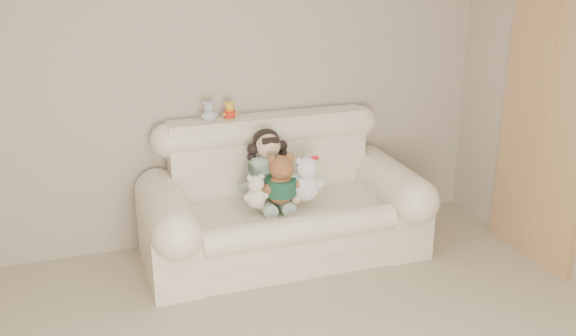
{
  "coord_description": "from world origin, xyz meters",
  "views": [
    {
      "loc": [
        -1.05,
        -2.35,
        2.37
      ],
      "look_at": [
        0.42,
        1.9,
        0.75
      ],
      "focal_mm": 41.3,
      "sensor_mm": 36.0,
      "label": 1
    }
  ],
  "objects_px": {
    "seated_child": "(268,167)",
    "white_cat": "(306,174)",
    "cream_teddy": "(256,188)",
    "brown_teddy": "(281,174)",
    "sofa": "(284,193)"
  },
  "relations": [
    {
      "from": "seated_child",
      "to": "white_cat",
      "type": "xyz_separation_m",
      "value": [
        0.22,
        -0.22,
        -0.01
      ]
    },
    {
      "from": "brown_teddy",
      "to": "cream_teddy",
      "type": "relative_size",
      "value": 1.52
    },
    {
      "from": "seated_child",
      "to": "white_cat",
      "type": "relative_size",
      "value": 1.44
    },
    {
      "from": "cream_teddy",
      "to": "white_cat",
      "type": "bearing_deg",
      "value": 17.46
    },
    {
      "from": "brown_teddy",
      "to": "sofa",
      "type": "bearing_deg",
      "value": 47.98
    },
    {
      "from": "brown_teddy",
      "to": "white_cat",
      "type": "distance_m",
      "value": 0.19
    },
    {
      "from": "brown_teddy",
      "to": "cream_teddy",
      "type": "xyz_separation_m",
      "value": [
        -0.19,
        -0.01,
        -0.08
      ]
    },
    {
      "from": "sofa",
      "to": "cream_teddy",
      "type": "relative_size",
      "value": 7.18
    },
    {
      "from": "sofa",
      "to": "white_cat",
      "type": "bearing_deg",
      "value": -47.95
    },
    {
      "from": "seated_child",
      "to": "white_cat",
      "type": "height_order",
      "value": "seated_child"
    },
    {
      "from": "seated_child",
      "to": "brown_teddy",
      "type": "xyz_separation_m",
      "value": [
        0.03,
        -0.22,
        0.01
      ]
    },
    {
      "from": "sofa",
      "to": "seated_child",
      "type": "xyz_separation_m",
      "value": [
        -0.1,
        0.08,
        0.2
      ]
    },
    {
      "from": "white_cat",
      "to": "cream_teddy",
      "type": "bearing_deg",
      "value": -171.41
    },
    {
      "from": "white_cat",
      "to": "cream_teddy",
      "type": "distance_m",
      "value": 0.39
    },
    {
      "from": "seated_child",
      "to": "cream_teddy",
      "type": "relative_size",
      "value": 2.0
    }
  ]
}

